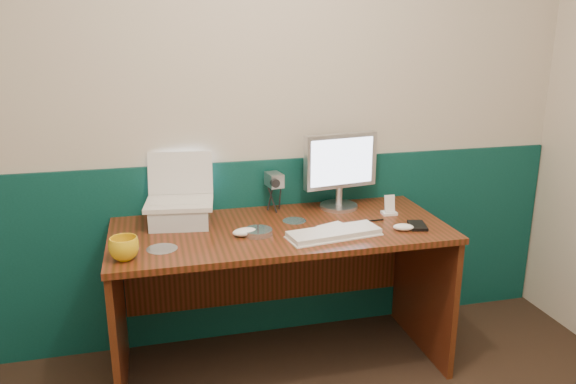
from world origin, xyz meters
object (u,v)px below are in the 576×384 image
object	(u,v)px
laptop	(178,179)
monitor	(340,171)
desk	(281,298)
keyboard	(334,234)
camcorder	(274,191)
mug	(124,248)

from	to	relation	value
laptop	monitor	world-z (taller)	monitor
desk	monitor	size ratio (longest dim) A/B	4.02
desk	keyboard	bearing A→B (deg)	-39.72
keyboard	desk	bearing A→B (deg)	131.72
monitor	camcorder	size ratio (longest dim) A/B	1.84
keyboard	camcorder	xyz separation A→B (m)	(-0.18, 0.44, 0.10)
monitor	keyboard	size ratio (longest dim) A/B	0.93
keyboard	mug	xyz separation A→B (m)	(-0.92, -0.05, 0.04)
desk	mug	xyz separation A→B (m)	(-0.71, -0.22, 0.42)
monitor	mug	bearing A→B (deg)	-166.23
monitor	desk	bearing A→B (deg)	-157.35
laptop	camcorder	xyz separation A→B (m)	(0.49, 0.10, -0.12)
laptop	camcorder	distance (m)	0.52
camcorder	monitor	bearing A→B (deg)	-14.59
monitor	mug	world-z (taller)	monitor
monitor	keyboard	distance (m)	0.47
desk	mug	size ratio (longest dim) A/B	13.02
laptop	keyboard	distance (m)	0.78
laptop	mug	world-z (taller)	laptop
laptop	camcorder	bearing A→B (deg)	19.04
laptop	keyboard	xyz separation A→B (m)	(0.67, -0.34, -0.22)
desk	monitor	world-z (taller)	monitor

